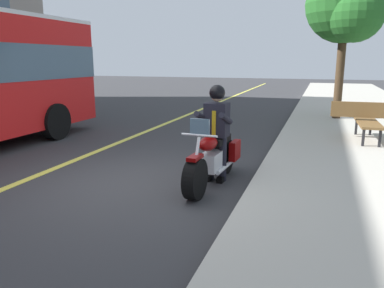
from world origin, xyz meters
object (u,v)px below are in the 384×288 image
at_px(rider_main, 217,125).
at_px(street_tree_curbside, 348,6).
at_px(bench_sidewalk, 368,118).
at_px(motorcycle_main, 213,159).

bearing_deg(rider_main, street_tree_curbside, 162.88).
distance_m(rider_main, bench_sidewalk, 5.00).
bearing_deg(bench_sidewalk, rider_main, -35.47).
relative_size(motorcycle_main, street_tree_curbside, 0.43).
bearing_deg(bench_sidewalk, street_tree_curbside, -171.18).
height_order(motorcycle_main, rider_main, rider_main).
bearing_deg(motorcycle_main, bench_sidewalk, 145.68).
distance_m(rider_main, street_tree_curbside, 8.46).
height_order(rider_main, street_tree_curbside, street_tree_curbside).
xyz_separation_m(bench_sidewalk, street_tree_curbside, (-3.55, -0.55, 3.16)).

